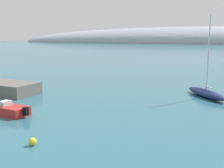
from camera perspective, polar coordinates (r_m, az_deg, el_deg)
distant_ridge at (r=258.71m, az=18.66°, el=7.69°), size 355.67×62.51×28.34m
sailboat_navy_outer_mooring at (r=36.00m, az=18.27°, el=-1.65°), size 5.43×7.07×9.65m
motorboat_red_foreground at (r=28.45m, az=-19.80°, el=-4.86°), size 4.40×2.59×1.23m
mooring_buoy_yellow at (r=20.34m, az=-15.60°, el=-11.01°), size 0.54×0.54×0.54m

